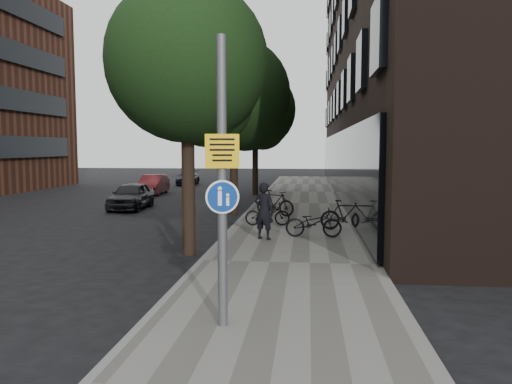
# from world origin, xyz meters

# --- Properties ---
(ground) EXTENTS (120.00, 120.00, 0.00)m
(ground) POSITION_xyz_m (0.00, 0.00, 0.00)
(ground) COLOR black
(ground) RESTS_ON ground
(sidewalk) EXTENTS (4.50, 60.00, 0.12)m
(sidewalk) POSITION_xyz_m (0.25, 10.00, 0.06)
(sidewalk) COLOR slate
(sidewalk) RESTS_ON ground
(curb_edge) EXTENTS (0.15, 60.00, 0.13)m
(curb_edge) POSITION_xyz_m (-2.00, 10.00, 0.07)
(curb_edge) COLOR slate
(curb_edge) RESTS_ON ground
(building_right_dark_brick) EXTENTS (12.00, 40.00, 18.00)m
(building_right_dark_brick) POSITION_xyz_m (8.50, 22.00, 9.00)
(building_right_dark_brick) COLOR black
(building_right_dark_brick) RESTS_ON ground
(street_tree_near) EXTENTS (4.40, 4.40, 7.50)m
(street_tree_near) POSITION_xyz_m (-2.53, 4.64, 5.11)
(street_tree_near) COLOR black
(street_tree_near) RESTS_ON ground
(street_tree_mid) EXTENTS (5.00, 5.00, 7.80)m
(street_tree_mid) POSITION_xyz_m (-2.53, 13.14, 5.11)
(street_tree_mid) COLOR black
(street_tree_mid) RESTS_ON ground
(street_tree_far) EXTENTS (5.00, 5.00, 7.80)m
(street_tree_far) POSITION_xyz_m (-2.53, 22.14, 5.11)
(street_tree_far) COLOR black
(street_tree_far) RESTS_ON ground
(signpost) EXTENTS (0.53, 0.15, 4.60)m
(signpost) POSITION_xyz_m (-0.66, -1.19, 2.44)
(signpost) COLOR #595B5E
(signpost) RESTS_ON sidewalk
(pedestrian) EXTENTS (0.77, 0.65, 1.79)m
(pedestrian) POSITION_xyz_m (-0.67, 6.41, 1.01)
(pedestrian) COLOR black
(pedestrian) RESTS_ON sidewalk
(parked_bike_facade_near) EXTENTS (1.79, 0.64, 0.94)m
(parked_bike_facade_near) POSITION_xyz_m (0.88, 6.93, 0.59)
(parked_bike_facade_near) COLOR black
(parked_bike_facade_near) RESTS_ON sidewalk
(parked_bike_facade_far) EXTENTS (1.76, 0.57, 1.05)m
(parked_bike_facade_far) POSITION_xyz_m (2.00, 8.48, 0.64)
(parked_bike_facade_far) COLOR black
(parked_bike_facade_far) RESTS_ON sidewalk
(parked_bike_curb_near) EXTENTS (1.68, 0.72, 0.86)m
(parked_bike_curb_near) POSITION_xyz_m (-0.78, 9.16, 0.55)
(parked_bike_curb_near) COLOR black
(parked_bike_curb_near) RESTS_ON sidewalk
(parked_bike_curb_far) EXTENTS (1.83, 1.25, 1.08)m
(parked_bike_curb_far) POSITION_xyz_m (-0.68, 11.80, 0.66)
(parked_bike_curb_far) COLOR black
(parked_bike_curb_far) RESTS_ON sidewalk
(parked_car_near) EXTENTS (1.71, 3.88, 1.30)m
(parked_car_near) POSITION_xyz_m (-7.81, 14.27, 0.65)
(parked_car_near) COLOR black
(parked_car_near) RESTS_ON ground
(parked_car_mid) EXTENTS (1.51, 3.84, 1.25)m
(parked_car_mid) POSITION_xyz_m (-9.06, 21.59, 0.62)
(parked_car_mid) COLOR maroon
(parked_car_mid) RESTS_ON ground
(parked_car_far) EXTENTS (1.90, 3.91, 1.10)m
(parked_car_far) POSITION_xyz_m (-8.82, 29.86, 0.55)
(parked_car_far) COLOR black
(parked_car_far) RESTS_ON ground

